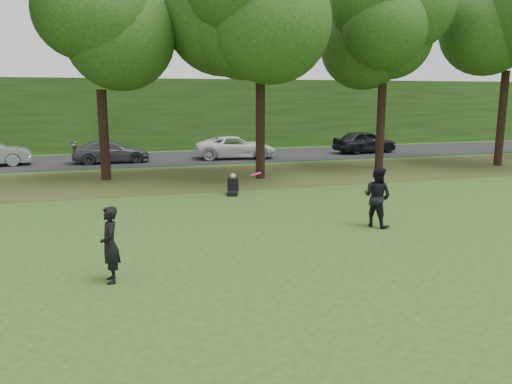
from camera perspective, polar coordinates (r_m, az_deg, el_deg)
ground at (r=11.08m, az=-0.79°, el=-9.41°), size 120.00×120.00×0.00m
leaf_litter at (r=23.49m, az=-9.40°, el=1.40°), size 60.00×7.00×0.01m
street at (r=31.36m, az=-11.24°, el=3.74°), size 70.00×7.00×0.02m
far_hedge at (r=37.13m, az=-12.27°, el=8.65°), size 70.00×3.00×5.00m
player_left at (r=10.84m, az=-16.34°, el=-5.81°), size 0.43×0.61×1.62m
player_right at (r=15.23m, az=13.68°, el=-0.53°), size 1.03×1.10×1.80m
parked_cars at (r=30.23m, az=-13.80°, el=4.72°), size 36.40×3.02×1.49m
frisbee at (r=11.92m, az=-0.04°, el=2.06°), size 0.33×0.34×0.13m
seated_person at (r=19.72m, az=-2.66°, el=0.62°), size 0.62×0.82×0.83m
tree_line at (r=23.41m, az=-10.90°, el=20.61°), size 55.30×7.90×12.31m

